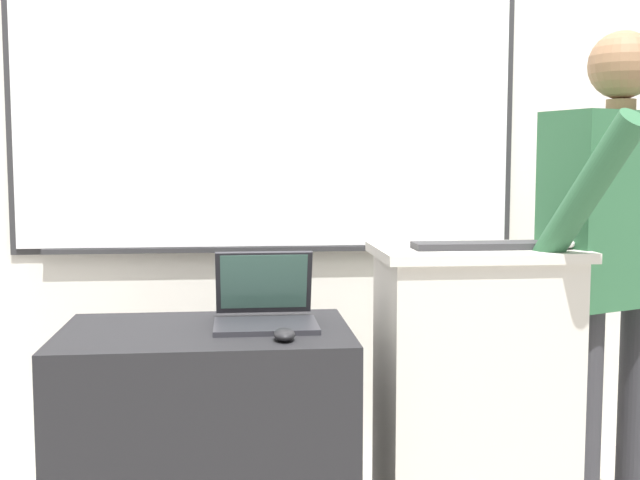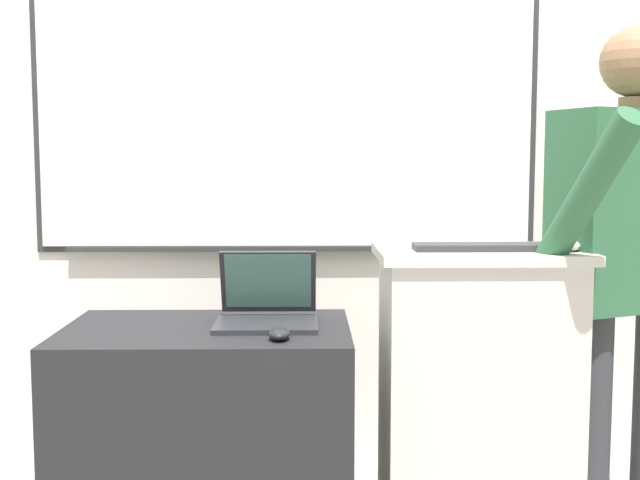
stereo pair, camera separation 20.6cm
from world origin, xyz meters
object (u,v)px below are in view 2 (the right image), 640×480
(wireless_keyboard, at_px, (481,247))
(side_desk, at_px, (208,447))
(computer_mouse_by_laptop, at_px, (279,334))
(computer_mouse_by_keyboard, at_px, (569,245))
(lectern_podium, at_px, (476,409))
(laptop, at_px, (267,304))
(person_presenter, at_px, (629,255))

(wireless_keyboard, bearing_deg, side_desk, 174.99)
(computer_mouse_by_laptop, height_order, computer_mouse_by_keyboard, computer_mouse_by_keyboard)
(lectern_podium, relative_size, laptop, 3.16)
(wireless_keyboard, bearing_deg, computer_mouse_by_laptop, -169.96)
(laptop, distance_m, computer_mouse_by_keyboard, 0.92)
(person_presenter, height_order, computer_mouse_by_laptop, person_presenter)
(laptop, distance_m, wireless_keyboard, 0.68)
(laptop, height_order, wireless_keyboard, wireless_keyboard)
(side_desk, bearing_deg, lectern_podium, -1.31)
(lectern_podium, relative_size, computer_mouse_by_laptop, 9.89)
(lectern_podium, distance_m, laptop, 0.71)
(person_presenter, distance_m, computer_mouse_by_laptop, 1.10)
(lectern_podium, bearing_deg, wireless_keyboard, -95.03)
(computer_mouse_by_keyboard, bearing_deg, laptop, 170.09)
(person_presenter, bearing_deg, laptop, 155.39)
(side_desk, xyz_separation_m, computer_mouse_by_laptop, (0.23, -0.18, 0.39))
(lectern_podium, xyz_separation_m, side_desk, (-0.82, 0.02, -0.12))
(person_presenter, relative_size, wireless_keyboard, 4.18)
(side_desk, relative_size, person_presenter, 0.52)
(laptop, height_order, computer_mouse_by_laptop, laptop)
(lectern_podium, height_order, person_presenter, person_presenter)
(wireless_keyboard, height_order, computer_mouse_by_keyboard, computer_mouse_by_keyboard)
(computer_mouse_by_laptop, distance_m, computer_mouse_by_keyboard, 0.88)
(computer_mouse_by_laptop, xyz_separation_m, computer_mouse_by_keyboard, (0.84, 0.09, 0.24))
(computer_mouse_by_laptop, bearing_deg, wireless_keyboard, 10.04)
(person_presenter, bearing_deg, lectern_podium, 162.28)
(computer_mouse_by_keyboard, bearing_deg, lectern_podium, 163.98)
(lectern_podium, xyz_separation_m, laptop, (-0.64, 0.08, 0.31))
(laptop, bearing_deg, person_presenter, -2.44)
(side_desk, bearing_deg, wireless_keyboard, -5.01)
(side_desk, distance_m, wireless_keyboard, 1.03)
(side_desk, distance_m, computer_mouse_by_keyboard, 1.24)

